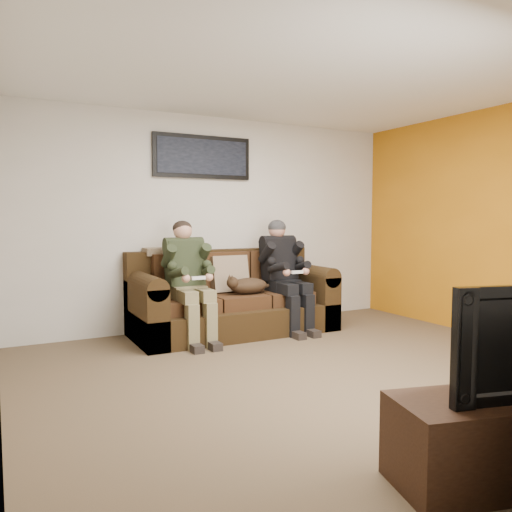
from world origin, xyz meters
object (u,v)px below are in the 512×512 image
person_right (284,267)px  framed_poster (203,157)px  person_left (188,273)px  cat (247,286)px  sofa (231,301)px

person_right → framed_poster: framed_poster is taller
person_left → cat: person_left is taller
sofa → cat: size_ratio=3.59×
cat → person_left: bearing=178.4°
person_left → framed_poster: (0.41, 0.58, 1.34)m
cat → framed_poster: (-0.30, 0.60, 1.53)m
sofa → person_left: 0.75m
person_right → framed_poster: 1.67m
person_left → framed_poster: 1.52m
sofa → person_right: size_ratio=1.77×
person_left → cat: size_ratio=2.02×
sofa → cat: bearing=-64.8°
sofa → cat: sofa is taller
person_right → cat: size_ratio=2.03×
sofa → framed_poster: (-0.20, 0.38, 1.73)m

